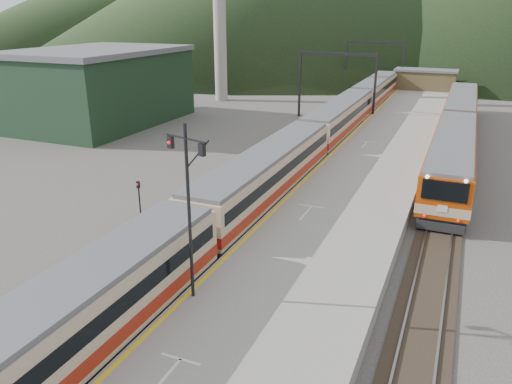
% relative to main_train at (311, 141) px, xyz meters
% --- Properties ---
extents(track_main, '(2.60, 200.00, 0.23)m').
position_rel_main_train_xyz_m(track_main, '(0.00, 4.54, -1.99)').
color(track_main, black).
rests_on(track_main, ground).
extents(track_far, '(2.60, 200.00, 0.23)m').
position_rel_main_train_xyz_m(track_far, '(-5.00, 4.54, -1.99)').
color(track_far, black).
rests_on(track_far, ground).
extents(track_second, '(2.60, 200.00, 0.23)m').
position_rel_main_train_xyz_m(track_second, '(11.50, 4.54, -1.99)').
color(track_second, black).
rests_on(track_second, ground).
extents(platform, '(8.00, 100.00, 1.00)m').
position_rel_main_train_xyz_m(platform, '(5.60, 2.54, -1.56)').
color(platform, gray).
rests_on(platform, ground).
extents(gantry_near, '(9.55, 0.25, 8.00)m').
position_rel_main_train_xyz_m(gantry_near, '(-2.85, 19.54, 3.53)').
color(gantry_near, black).
rests_on(gantry_near, ground).
extents(gantry_far, '(9.55, 0.25, 8.00)m').
position_rel_main_train_xyz_m(gantry_far, '(-2.85, 44.54, 3.53)').
color(gantry_far, black).
rests_on(gantry_far, ground).
extents(warehouse, '(14.50, 20.50, 8.60)m').
position_rel_main_train_xyz_m(warehouse, '(-28.00, 6.54, 2.26)').
color(warehouse, black).
rests_on(warehouse, ground).
extents(station_shed, '(9.40, 4.40, 3.10)m').
position_rel_main_train_xyz_m(station_shed, '(5.60, 42.54, 0.51)').
color(station_shed, brown).
rests_on(station_shed, platform).
extents(main_train, '(2.99, 82.03, 3.65)m').
position_rel_main_train_xyz_m(main_train, '(0.00, 0.00, 0.00)').
color(main_train, tan).
rests_on(main_train, track_main).
extents(second_train, '(3.12, 42.51, 3.81)m').
position_rel_main_train_xyz_m(second_train, '(11.50, 9.83, 0.08)').
color(second_train, '#AF3907').
rests_on(second_train, track_second).
extents(signal_mast, '(2.12, 0.79, 7.62)m').
position_rel_main_train_xyz_m(signal_mast, '(2.12, -24.39, 3.56)').
color(signal_mast, black).
rests_on(signal_mast, platform).
extents(short_signal_b, '(0.24, 0.19, 2.27)m').
position_rel_main_train_xyz_m(short_signal_b, '(-2.18, -9.17, -0.59)').
color(short_signal_b, black).
rests_on(short_signal_b, ground).
extents(short_signal_c, '(0.27, 0.24, 2.27)m').
position_rel_main_train_xyz_m(short_signal_c, '(-6.95, -15.53, -0.59)').
color(short_signal_c, black).
rests_on(short_signal_c, ground).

